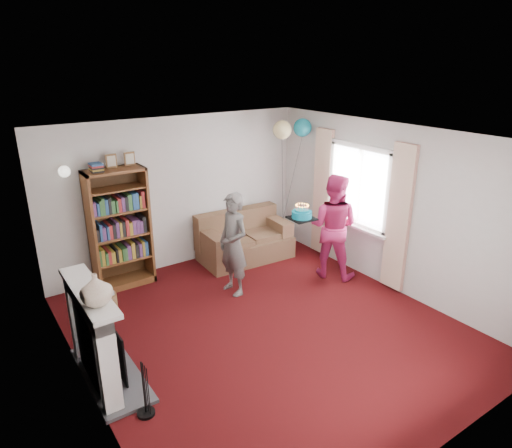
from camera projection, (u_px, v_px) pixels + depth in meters
ground at (266, 328)px, 6.02m from camera, size 5.00×5.00×0.00m
wall_back at (178, 193)px, 7.53m from camera, size 4.50×0.02×2.50m
wall_left at (77, 290)px, 4.39m from camera, size 0.02×5.00×2.50m
wall_right at (390, 208)px, 6.79m from camera, size 0.02×5.00×2.50m
ceiling at (268, 137)px, 5.16m from camera, size 4.50×5.00×0.01m
fireplace at (98, 340)px, 4.88m from camera, size 0.55×1.80×1.12m
window_bay at (358, 201)px, 7.24m from camera, size 0.14×2.02×2.20m
wall_sconce at (64, 171)px, 6.27m from camera, size 0.16×0.23×0.16m
bookcase at (119, 229)px, 6.90m from camera, size 0.87×0.42×2.05m
sofa at (244, 241)px, 8.03m from camera, size 1.57×0.83×0.83m
wicker_basket at (103, 303)px, 6.31m from camera, size 0.37×0.37×0.34m
person_striped at (233, 244)px, 6.68m from camera, size 0.41×0.59×1.56m
person_magenta at (333, 226)px, 7.21m from camera, size 0.98×1.03×1.69m
birthday_cake at (302, 215)px, 6.85m from camera, size 0.37×0.37×0.22m
balloons at (292, 129)px, 7.70m from camera, size 0.75×0.31×1.73m
mantel_vase at (96, 289)px, 4.34m from camera, size 0.38×0.38×0.32m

